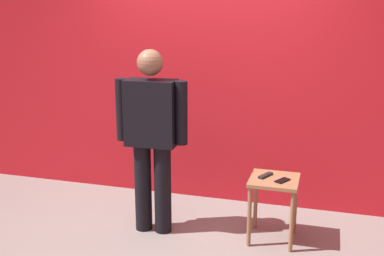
% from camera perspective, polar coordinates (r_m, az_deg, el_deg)
% --- Properties ---
extents(ground_plane, '(12.00, 12.00, 0.00)m').
position_cam_1_polar(ground_plane, '(4.21, -2.21, -14.36)').
color(ground_plane, gray).
extents(back_wall_red, '(5.87, 0.12, 2.73)m').
position_cam_1_polar(back_wall_red, '(4.93, 2.24, 6.79)').
color(back_wall_red, '#B41922').
rests_on(back_wall_red, ground_plane).
extents(standing_person, '(0.66, 0.24, 1.66)m').
position_cam_1_polar(standing_person, '(4.24, -4.81, -0.58)').
color(standing_person, black).
rests_on(standing_person, ground_plane).
extents(side_table, '(0.42, 0.42, 0.57)m').
position_cam_1_polar(side_table, '(4.26, 9.68, -7.39)').
color(side_table, olive).
rests_on(side_table, ground_plane).
extents(cell_phone, '(0.13, 0.16, 0.01)m').
position_cam_1_polar(cell_phone, '(4.17, 10.69, -6.15)').
color(cell_phone, black).
rests_on(cell_phone, side_table).
extents(tv_remote, '(0.11, 0.17, 0.02)m').
position_cam_1_polar(tv_remote, '(4.25, 8.72, -5.59)').
color(tv_remote, black).
rests_on(tv_remote, side_table).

